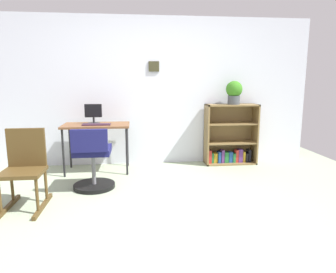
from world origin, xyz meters
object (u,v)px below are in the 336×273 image
rocking_chair (25,168)px  potted_plant_on_shelf (234,92)px  keyboard (97,124)px  office_chair (93,162)px  desk (96,128)px  bookshelf_low (230,138)px  monitor (93,114)px

rocking_chair → potted_plant_on_shelf: potted_plant_on_shelf is taller
keyboard → potted_plant_on_shelf: 2.18m
office_chair → rocking_chair: 0.80m
rocking_chair → potted_plant_on_shelf: size_ratio=2.29×
office_chair → keyboard: bearing=91.6°
desk → potted_plant_on_shelf: 2.20m
bookshelf_low → keyboard: bearing=-171.0°
rocking_chair → potted_plant_on_shelf: bearing=27.4°
desk → monitor: bearing=121.0°
office_chair → potted_plant_on_shelf: 2.45m
office_chair → rocking_chair: rocking_chair is taller
rocking_chair → desk: bearing=63.7°
monitor → office_chair: 1.00m
office_chair → potted_plant_on_shelf: bearing=24.8°
monitor → rocking_chair: (-0.57, -1.32, -0.42)m
keyboard → office_chair: 0.79m
office_chair → bookshelf_low: size_ratio=0.81×
monitor → keyboard: bearing=-70.7°
monitor → keyboard: 0.22m
monitor → potted_plant_on_shelf: 2.20m
rocking_chair → potted_plant_on_shelf: (2.75, 1.42, 0.74)m
desk → potted_plant_on_shelf: (2.13, 0.18, 0.52)m
potted_plant_on_shelf → keyboard: bearing=-172.6°
bookshelf_low → monitor: bearing=-175.7°
monitor → bookshelf_low: bearing=4.3°
desk → rocking_chair: bearing=-116.3°
office_chair → potted_plant_on_shelf: size_ratio=2.16×
office_chair → bookshelf_low: 2.31m
office_chair → potted_plant_on_shelf: potted_plant_on_shelf is taller
potted_plant_on_shelf → bookshelf_low: bearing=113.7°
desk → monitor: monitor is taller
keyboard → office_chair: bearing=-88.4°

